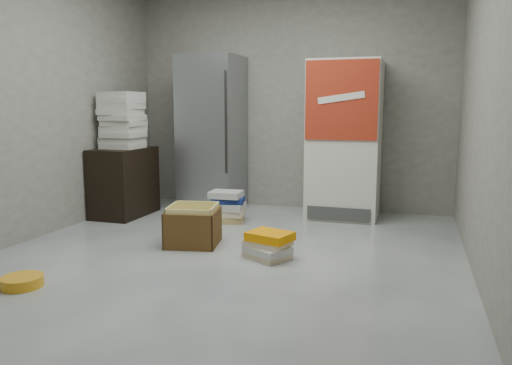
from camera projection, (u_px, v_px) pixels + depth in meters
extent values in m
plane|color=beige|center=(215.00, 264.00, 4.11)|extent=(5.00, 5.00, 0.00)
cube|color=gray|center=(290.00, 97.00, 6.25)|extent=(4.00, 0.04, 2.80)
cube|color=gray|center=(8.00, 94.00, 4.50)|extent=(0.04, 5.00, 2.80)
cube|color=gray|center=(493.00, 89.00, 3.30)|extent=(0.04, 5.00, 2.80)
cube|color=gray|center=(212.00, 133.00, 6.24)|extent=(0.70, 0.70, 1.90)
cylinder|color=#333333|center=(226.00, 122.00, 5.78)|extent=(0.02, 0.02, 1.19)
cube|color=silver|center=(345.00, 140.00, 5.75)|extent=(0.80, 0.70, 1.80)
cube|color=#A82D19|center=(341.00, 100.00, 5.35)|extent=(0.78, 0.02, 0.85)
cube|color=white|center=(341.00, 98.00, 5.33)|extent=(0.50, 0.01, 0.14)
cube|color=#3F3F3F|center=(338.00, 214.00, 5.54)|extent=(0.70, 0.02, 0.15)
cube|color=black|center=(124.00, 182.00, 5.89)|extent=(0.50, 0.80, 0.80)
cube|color=silver|center=(123.00, 146.00, 5.82)|extent=(0.40, 0.40, 0.06)
cube|color=silver|center=(123.00, 140.00, 5.82)|extent=(0.40, 0.40, 0.06)
cube|color=silver|center=(123.00, 134.00, 5.78)|extent=(0.40, 0.40, 0.06)
cube|color=silver|center=(123.00, 129.00, 5.80)|extent=(0.42, 0.42, 0.06)
cube|color=silver|center=(124.00, 123.00, 5.79)|extent=(0.41, 0.41, 0.06)
cube|color=silver|center=(123.00, 118.00, 5.76)|extent=(0.42, 0.42, 0.06)
cube|color=silver|center=(121.00, 112.00, 5.75)|extent=(0.42, 0.42, 0.06)
cube|color=silver|center=(122.00, 106.00, 5.75)|extent=(0.41, 0.41, 0.06)
cube|color=silver|center=(121.00, 100.00, 5.74)|extent=(0.41, 0.41, 0.06)
cube|color=silver|center=(121.00, 95.00, 5.74)|extent=(0.41, 0.41, 0.06)
cube|color=tan|center=(228.00, 219.00, 5.60)|extent=(0.40, 0.35, 0.07)
cube|color=beige|center=(229.00, 213.00, 5.59)|extent=(0.38, 0.31, 0.07)
cube|color=beige|center=(228.00, 206.00, 5.57)|extent=(0.36, 0.29, 0.08)
cube|color=navy|center=(228.00, 200.00, 5.58)|extent=(0.40, 0.34, 0.06)
cube|color=beige|center=(226.00, 194.00, 5.55)|extent=(0.36, 0.29, 0.07)
cube|color=beige|center=(267.00, 255.00, 4.26)|extent=(0.44, 0.41, 0.05)
cube|color=beige|center=(267.00, 250.00, 4.23)|extent=(0.44, 0.42, 0.06)
cube|color=beige|center=(268.00, 243.00, 4.25)|extent=(0.42, 0.37, 0.05)
cube|color=orange|center=(270.00, 236.00, 4.22)|extent=(0.42, 0.37, 0.07)
cube|color=yellow|center=(193.00, 244.00, 4.69)|extent=(0.51, 0.51, 0.01)
cube|color=brown|center=(198.00, 222.00, 4.89)|extent=(0.46, 0.10, 0.33)
cube|color=brown|center=(187.00, 233.00, 4.45)|extent=(0.46, 0.10, 0.33)
cube|color=brown|center=(170.00, 227.00, 4.69)|extent=(0.10, 0.46, 0.33)
cube|color=brown|center=(217.00, 228.00, 4.64)|extent=(0.10, 0.46, 0.33)
cube|color=yellow|center=(198.00, 220.00, 4.87)|extent=(0.42, 0.10, 0.38)
cube|color=yellow|center=(188.00, 230.00, 4.46)|extent=(0.42, 0.10, 0.38)
cube|color=yellow|center=(172.00, 224.00, 4.69)|extent=(0.10, 0.42, 0.38)
cube|color=yellow|center=(215.00, 225.00, 4.64)|extent=(0.10, 0.42, 0.38)
cylinder|color=#F3A41B|center=(22.00, 282.00, 3.58)|extent=(0.30, 0.30, 0.08)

